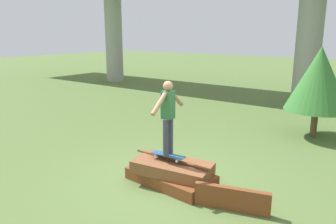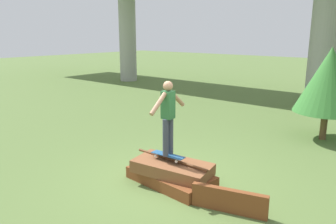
% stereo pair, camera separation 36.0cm
% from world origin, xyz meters
% --- Properties ---
extents(ground_plane, '(80.00, 80.00, 0.00)m').
position_xyz_m(ground_plane, '(0.00, 0.00, 0.00)').
color(ground_plane, '#567038').
extents(scrap_pile, '(1.88, 1.14, 0.56)m').
position_xyz_m(scrap_pile, '(0.03, -0.02, 0.23)').
color(scrap_pile, brown).
rests_on(scrap_pile, ground_plane).
extents(scrap_plank_loose, '(1.33, 0.48, 0.43)m').
position_xyz_m(scrap_plank_loose, '(1.52, -0.24, 0.22)').
color(scrap_plank_loose, brown).
rests_on(scrap_plank_loose, ground_plane).
extents(skateboard, '(0.77, 0.25, 0.09)m').
position_xyz_m(skateboard, '(-0.03, -0.06, 0.63)').
color(skateboard, '#23517F').
rests_on(skateboard, scrap_pile).
extents(skater, '(0.23, 1.13, 1.54)m').
position_xyz_m(skater, '(-0.03, -0.06, 1.53)').
color(skater, '#383D4C').
rests_on(skater, skateboard).
extents(tree_behind_right, '(1.87, 1.87, 2.74)m').
position_xyz_m(tree_behind_right, '(1.62, 5.20, 1.78)').
color(tree_behind_right, brown).
rests_on(tree_behind_right, ground_plane).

